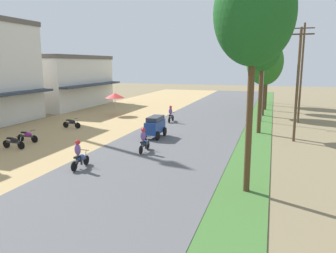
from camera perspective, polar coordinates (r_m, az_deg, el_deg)
shophouse_far at (r=47.53m, az=-17.02°, el=7.39°), size 8.48×13.62×6.90m
parked_motorbike_fifth at (r=25.27m, az=-24.85°, el=-2.38°), size 1.80×0.54×0.94m
parked_motorbike_sixth at (r=26.95m, az=-22.85°, el=-1.46°), size 1.80×0.54×0.94m
parked_motorbike_seventh at (r=31.43m, az=-16.11°, el=0.61°), size 1.80×0.54×0.94m
vendor_umbrella at (r=38.05m, az=-9.06°, el=5.26°), size 2.20×2.20×2.52m
median_tree_nearest at (r=15.20m, az=14.51°, el=18.10°), size 3.44×3.44×10.10m
median_tree_second at (r=28.81m, az=15.87°, el=12.47°), size 2.94×2.94×8.74m
median_tree_third at (r=38.79m, az=16.21°, el=10.50°), size 3.98×3.98×8.47m
median_tree_fourth at (r=43.92m, az=16.68°, el=11.33°), size 2.83×2.83×8.47m
median_tree_fifth at (r=49.49m, az=16.49°, el=11.77°), size 3.93×3.93×9.63m
streetlamp_near at (r=34.82m, az=15.92°, el=7.79°), size 3.16×0.20×7.32m
streetlamp_mid at (r=52.53m, az=16.54°, el=8.78°), size 3.16×0.20×7.60m
utility_pole_near at (r=26.66m, az=21.25°, el=6.89°), size 1.80×0.20×8.42m
utility_pole_far at (r=35.27m, az=21.83°, el=8.62°), size 1.80×0.20×9.64m
car_van_blue at (r=26.29m, az=-2.22°, el=0.15°), size 1.19×2.41×1.67m
motorbike_foreground_rider at (r=19.21m, az=-14.91°, el=-4.72°), size 0.54×1.80×1.66m
motorbike_ahead_second at (r=22.04m, az=-4.13°, el=-2.40°), size 0.54×1.80×1.66m
motorbike_ahead_third at (r=33.25m, az=0.49°, el=2.09°), size 0.54×1.80×1.66m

